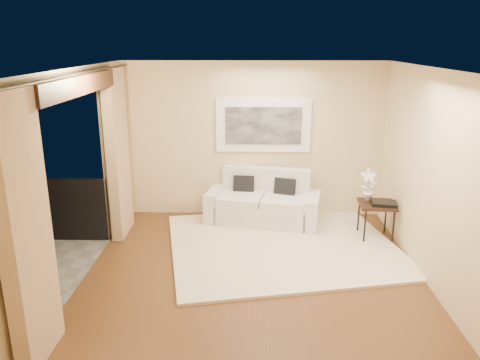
{
  "coord_description": "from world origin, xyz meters",
  "views": [
    {
      "loc": [
        -0.04,
        -5.49,
        3.02
      ],
      "look_at": [
        -0.2,
        1.1,
        1.05
      ],
      "focal_mm": 35.0,
      "sensor_mm": 36.0,
      "label": 1
    }
  ],
  "objects_px": {
    "side_table": "(377,207)",
    "orchid": "(369,185)",
    "sofa": "(264,204)",
    "balcony_chair_far": "(16,226)"
  },
  "relations": [
    {
      "from": "side_table",
      "to": "orchid",
      "type": "bearing_deg",
      "value": 134.43
    },
    {
      "from": "sofa",
      "to": "balcony_chair_far",
      "type": "bearing_deg",
      "value": -143.85
    },
    {
      "from": "balcony_chair_far",
      "to": "orchid",
      "type": "bearing_deg",
      "value": -154.87
    },
    {
      "from": "balcony_chair_far",
      "to": "side_table",
      "type": "bearing_deg",
      "value": -156.46
    },
    {
      "from": "side_table",
      "to": "balcony_chair_far",
      "type": "distance_m",
      "value": 5.33
    },
    {
      "from": "side_table",
      "to": "orchid",
      "type": "distance_m",
      "value": 0.36
    },
    {
      "from": "side_table",
      "to": "balcony_chair_far",
      "type": "height_order",
      "value": "balcony_chair_far"
    },
    {
      "from": "side_table",
      "to": "balcony_chair_far",
      "type": "xyz_separation_m",
      "value": [
        -5.25,
        -0.9,
        -0.0
      ]
    },
    {
      "from": "sofa",
      "to": "side_table",
      "type": "distance_m",
      "value": 1.88
    },
    {
      "from": "sofa",
      "to": "balcony_chair_far",
      "type": "height_order",
      "value": "balcony_chair_far"
    }
  ]
}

